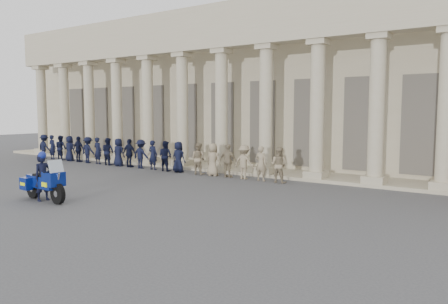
% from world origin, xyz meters
% --- Properties ---
extents(ground, '(90.00, 90.00, 0.00)m').
position_xyz_m(ground, '(0.00, 0.00, 0.00)').
color(ground, '#444447').
rests_on(ground, ground).
extents(building, '(40.00, 12.50, 9.00)m').
position_xyz_m(building, '(-0.00, 14.74, 4.52)').
color(building, tan).
rests_on(building, ground).
extents(officer_rank, '(18.28, 0.60, 1.59)m').
position_xyz_m(officer_rank, '(-6.08, 6.59, 0.79)').
color(officer_rank, black).
rests_on(officer_rank, ground).
extents(motorcycle, '(2.35, 0.98, 1.51)m').
position_xyz_m(motorcycle, '(-2.21, -1.55, 0.65)').
color(motorcycle, black).
rests_on(motorcycle, ground).
extents(rider, '(0.44, 0.64, 1.76)m').
position_xyz_m(rider, '(-2.34, -1.55, 0.87)').
color(rider, black).
rests_on(rider, ground).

